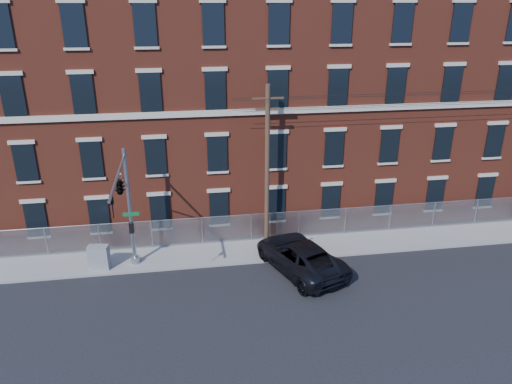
{
  "coord_description": "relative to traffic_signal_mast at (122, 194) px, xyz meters",
  "views": [
    {
      "loc": [
        -2.84,
        -20.86,
        14.47
      ],
      "look_at": [
        1.08,
        4.0,
        4.36
      ],
      "focal_mm": 33.66,
      "sensor_mm": 36.0,
      "label": 1
    }
  ],
  "objects": [
    {
      "name": "utility_cabinet",
      "position": [
        -1.96,
        2.02,
        -4.56
      ],
      "size": [
        1.22,
        0.75,
        1.43
      ],
      "primitive_type": "cube",
      "rotation": [
        0.0,
        0.0,
        -0.17
      ],
      "color": "slate",
      "rests_on": "sidewalk"
    },
    {
      "name": "sidewalk",
      "position": [
        18.0,
        2.82,
        -5.33
      ],
      "size": [
        65.0,
        3.0,
        0.12
      ],
      "primitive_type": "cube",
      "color": "gray",
      "rests_on": "ground"
    },
    {
      "name": "chain_link_fence",
      "position": [
        18.0,
        4.12,
        -4.33
      ],
      "size": [
        59.06,
        0.06,
        1.85
      ],
      "color": "#A5A8AD",
      "rests_on": "ground"
    },
    {
      "name": "traffic_signal_mast",
      "position": [
        0.0,
        0.0,
        0.0
      ],
      "size": [
        0.9,
        6.75,
        7.0
      ],
      "color": "#9EA0A5",
      "rests_on": "ground"
    },
    {
      "name": "mill_building",
      "position": [
        18.0,
        11.75,
        2.76
      ],
      "size": [
        55.3,
        14.32,
        16.3
      ],
      "color": "maroon",
      "rests_on": "ground"
    },
    {
      "name": "ground",
      "position": [
        6.0,
        -2.18,
        -5.39
      ],
      "size": [
        140.0,
        140.0,
        0.0
      ],
      "primitive_type": "plane",
      "color": "black",
      "rests_on": "ground"
    },
    {
      "name": "pickup_truck",
      "position": [
        9.38,
        0.3,
        -4.51
      ],
      "size": [
        4.97,
        6.97,
        1.76
      ],
      "primitive_type": "imported",
      "rotation": [
        0.0,
        0.0,
        3.5
      ],
      "color": "black",
      "rests_on": "ground"
    },
    {
      "name": "utility_pole_near",
      "position": [
        8.0,
        3.42,
        -0.05
      ],
      "size": [
        1.8,
        0.28,
        10.0
      ],
      "color": "#4C3626",
      "rests_on": "ground"
    }
  ]
}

